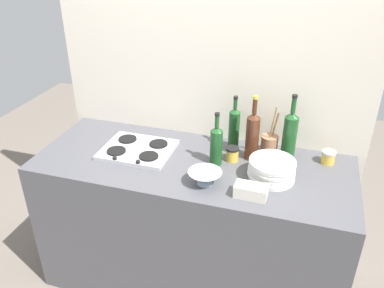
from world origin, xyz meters
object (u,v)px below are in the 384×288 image
object	(u,v)px
utensil_crock	(269,145)
condiment_jar_rear	(232,154)
wine_bottle_rightmost	(252,135)
stovetop_hob	(138,150)
plate_stack	(272,169)
wine_bottle_leftmost	(234,128)
condiment_jar_front	(328,157)
butter_dish	(251,191)
wine_bottle_mid_left	(216,144)
mixing_bowl	(205,177)
wine_bottle_mid_right	(290,135)

from	to	relation	value
utensil_crock	condiment_jar_rear	world-z (taller)	utensil_crock
wine_bottle_rightmost	stovetop_hob	bearing A→B (deg)	-169.13
plate_stack	stovetop_hob	bearing A→B (deg)	176.01
wine_bottle_leftmost	condiment_jar_rear	xyz separation A→B (m)	(0.02, -0.15, -0.09)
stovetop_hob	condiment_jar_front	world-z (taller)	condiment_jar_front
wine_bottle_rightmost	utensil_crock	xyz separation A→B (m)	(0.09, 0.07, -0.08)
condiment_jar_front	condiment_jar_rear	distance (m)	0.54
stovetop_hob	butter_dish	bearing A→B (deg)	-18.99
wine_bottle_mid_left	wine_bottle_rightmost	distance (m)	0.21
wine_bottle_rightmost	mixing_bowl	world-z (taller)	wine_bottle_rightmost
plate_stack	butter_dish	distance (m)	0.21
mixing_bowl	condiment_jar_rear	world-z (taller)	condiment_jar_rear
wine_bottle_mid_right	mixing_bowl	bearing A→B (deg)	-134.64
wine_bottle_mid_left	wine_bottle_rightmost	xyz separation A→B (m)	(0.18, 0.11, 0.03)
wine_bottle_mid_left	mixing_bowl	distance (m)	0.23
butter_dish	plate_stack	bearing A→B (deg)	68.68
wine_bottle_mid_right	condiment_jar_front	distance (m)	0.25
plate_stack	utensil_crock	world-z (taller)	utensil_crock
wine_bottle_mid_right	utensil_crock	bearing A→B (deg)	175.39
wine_bottle_leftmost	condiment_jar_rear	bearing A→B (deg)	-80.25
wine_bottle_rightmost	mixing_bowl	bearing A→B (deg)	-119.10
condiment_jar_rear	wine_bottle_leftmost	bearing A→B (deg)	99.75
plate_stack	condiment_jar_front	xyz separation A→B (m)	(0.29, 0.26, -0.02)
wine_bottle_mid_left	wine_bottle_leftmost	bearing A→B (deg)	74.53
condiment_jar_front	condiment_jar_rear	world-z (taller)	condiment_jar_rear
utensil_crock	wine_bottle_mid_right	bearing A→B (deg)	-4.61
stovetop_hob	mixing_bowl	world-z (taller)	mixing_bowl
wine_bottle_mid_right	wine_bottle_rightmost	size ratio (longest dim) A/B	1.02
utensil_crock	plate_stack	bearing A→B (deg)	-79.46
butter_dish	wine_bottle_rightmost	bearing A→B (deg)	99.73
wine_bottle_mid_left	mixing_bowl	bearing A→B (deg)	-91.07
butter_dish	condiment_jar_front	size ratio (longest dim) A/B	2.07
mixing_bowl	wine_bottle_leftmost	bearing A→B (deg)	81.78
butter_dish	wine_bottle_mid_left	bearing A→B (deg)	133.39
utensil_crock	condiment_jar_front	xyz separation A→B (m)	(0.33, 0.01, -0.03)
condiment_jar_front	condiment_jar_rear	xyz separation A→B (m)	(-0.52, -0.13, 0.00)
wine_bottle_rightmost	butter_dish	bearing A→B (deg)	-80.27
plate_stack	wine_bottle_mid_right	bearing A→B (deg)	75.60
wine_bottle_rightmost	butter_dish	world-z (taller)	wine_bottle_rightmost
stovetop_hob	mixing_bowl	size ratio (longest dim) A/B	2.31
wine_bottle_mid_right	plate_stack	bearing A→B (deg)	-104.40
plate_stack	wine_bottle_mid_left	bearing A→B (deg)	168.30
butter_dish	condiment_jar_rear	bearing A→B (deg)	117.11
wine_bottle_rightmost	condiment_jar_front	world-z (taller)	wine_bottle_rightmost
stovetop_hob	utensil_crock	world-z (taller)	utensil_crock
plate_stack	mixing_bowl	world-z (taller)	plate_stack
mixing_bowl	condiment_jar_front	world-z (taller)	same
stovetop_hob	condiment_jar_rear	bearing A→B (deg)	7.10
butter_dish	condiment_jar_rear	world-z (taller)	condiment_jar_rear
utensil_crock	condiment_jar_front	size ratio (longest dim) A/B	4.19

